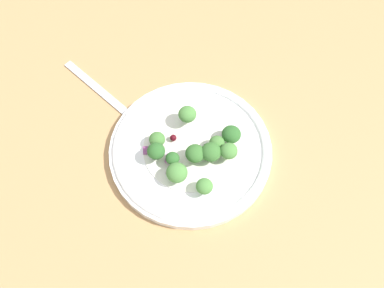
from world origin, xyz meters
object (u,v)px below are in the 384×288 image
at_px(broccoli_floret_1, 204,186).
at_px(broccoli_floret_2, 211,152).
at_px(fork, 111,100).
at_px(broccoli_floret_0, 231,135).
at_px(plate, 192,150).

xyz_separation_m(broccoli_floret_1, broccoli_floret_2, (-0.00, -0.05, 0.00)).
bearing_deg(broccoli_floret_1, broccoli_floret_2, -91.49).
height_order(broccoli_floret_2, fork, broccoli_floret_2).
xyz_separation_m(broccoli_floret_0, broccoli_floret_2, (0.02, 0.03, 0.00)).
height_order(plate, broccoli_floret_0, broccoli_floret_0).
xyz_separation_m(plate, broccoli_floret_2, (-0.03, 0.01, 0.02)).
distance_m(plate, broccoli_floret_1, 0.07).
bearing_deg(plate, broccoli_floret_2, 158.20).
height_order(broccoli_floret_0, fork, broccoli_floret_0).
bearing_deg(plate, fork, -26.72).
distance_m(broccoli_floret_1, broccoli_floret_2, 0.05).
relative_size(plate, broccoli_floret_0, 8.39).
bearing_deg(plate, broccoli_floret_0, -156.47).
height_order(broccoli_floret_0, broccoli_floret_2, broccoli_floret_2).
bearing_deg(broccoli_floret_2, broccoli_floret_1, 88.51).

